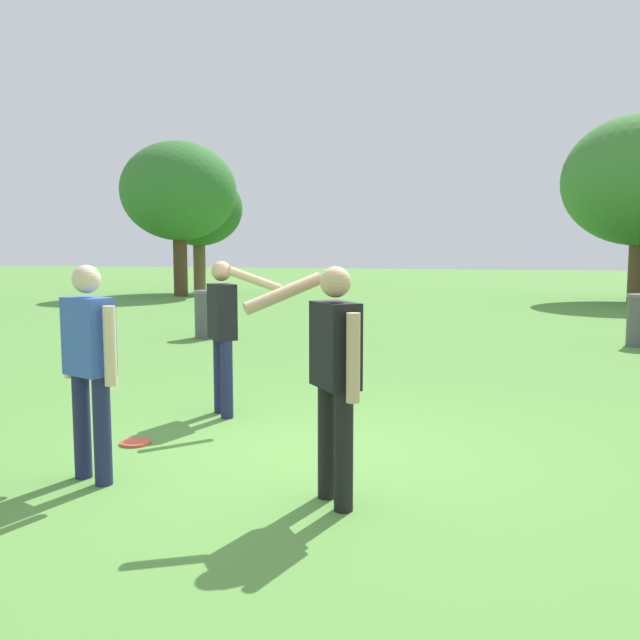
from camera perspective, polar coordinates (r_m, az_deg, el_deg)
name	(u,v)px	position (r m, az deg, el deg)	size (l,w,h in m)	color
ground_plane	(314,457)	(5.65, -0.50, -11.89)	(120.00, 120.00, 0.00)	#568E3D
person_thrower	(224,326)	(6.92, -8.44, -0.49)	(0.84, 0.47, 1.64)	#1E234C
person_catcher	(333,367)	(4.41, 1.18, -4.12)	(0.84, 0.47, 1.64)	black
person_bystander	(89,359)	(5.16, -19.54, -3.21)	(0.58, 0.33, 1.64)	#1E234C
frisbee	(135,443)	(6.23, -15.85, -10.28)	(0.27, 0.27, 0.03)	#E04733
trash_can_beside_table	(209,314)	(13.34, -9.73, 0.53)	(0.59, 0.59, 0.96)	#515156
tree_tall_left	(198,209)	(27.96, -10.60, 9.51)	(3.66, 3.66, 5.08)	brown
tree_broad_center	(179,192)	(26.03, -12.26, 10.90)	(4.42, 4.42, 5.92)	#4C3823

